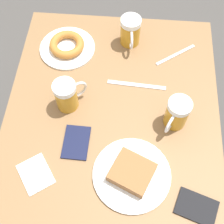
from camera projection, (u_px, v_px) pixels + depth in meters
name	position (u px, v px, depth m)	size (l,w,h in m)	color
ground_plane	(112.00, 177.00, 1.80)	(8.00, 8.00, 0.00)	#474442
table	(112.00, 123.00, 1.20)	(0.78, 0.99, 0.75)	olive
plate_with_cake	(132.00, 174.00, 1.01)	(0.26, 0.26, 0.05)	white
plate_with_donut	(67.00, 46.00, 1.27)	(0.23, 0.23, 0.04)	white
beer_mug_left	(67.00, 95.00, 1.11)	(0.11, 0.10, 0.12)	#C68C23
beer_mug_center	(177.00, 113.00, 1.07)	(0.09, 0.12, 0.12)	#C68C23
beer_mug_right	(130.00, 31.00, 1.25)	(0.08, 0.13, 0.12)	#C68C23
napkin_folded	(36.00, 174.00, 1.03)	(0.14, 0.15, 0.00)	white
fork	(175.00, 55.00, 1.27)	(0.16, 0.12, 0.00)	silver
knife	(137.00, 85.00, 1.20)	(0.23, 0.03, 0.00)	silver
passport_near_edge	(76.00, 142.00, 1.08)	(0.09, 0.13, 0.01)	#141938
passport_far_edge	(196.00, 207.00, 0.97)	(0.15, 0.12, 0.01)	black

